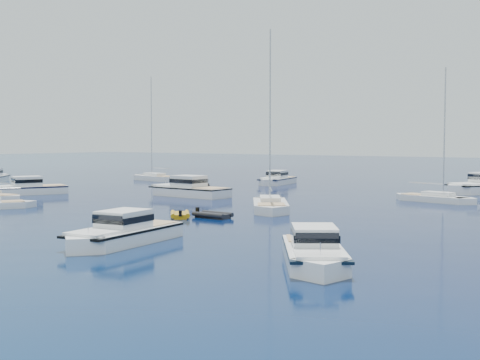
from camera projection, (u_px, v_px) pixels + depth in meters
The scene contains 11 objects.
motor_cruiser_near at pixel (122, 244), 38.37m from camera, with size 2.98×9.74×2.56m, color white, non-canonical shape.
motor_cruiser_right at pixel (314, 265), 32.01m from camera, with size 2.85×9.30×2.44m, color white, non-canonical shape.
motor_cruiser_left at pixel (25, 194), 72.95m from camera, with size 3.04×9.95×2.61m, color white, non-canonical shape.
motor_cruiser_centre at pixel (187, 196), 70.63m from camera, with size 3.38×11.05×2.90m, color white, non-canonical shape.
motor_cruiser_horizon at pixel (277, 184), 89.36m from camera, with size 2.87×9.37×2.46m, color white, non-canonical shape.
sailboat_mid_r at pixel (270, 210), 56.97m from camera, with size 2.93×11.25×16.54m, color silver, non-canonical shape.
sailboat_centre at pixel (435, 202), 64.28m from camera, with size 2.43×9.34×13.72m, color silver, non-canonical shape.
sailboat_far_l at pixel (156, 181), 97.47m from camera, with size 2.87×11.04×16.23m, color white, non-canonical shape.
tender_yellow at pixel (180, 218), 51.35m from camera, with size 1.78×3.16×0.95m, color #C1890B, non-canonical shape.
tender_grey_near at pixel (213, 218), 51.15m from camera, with size 1.82×3.23×0.95m, color black, non-canonical shape.
tender_grey_far at pixel (194, 189), 80.92m from camera, with size 2.10×3.86×0.95m, color black, non-canonical shape.
Camera 1 is at (37.58, -24.15, 6.20)m, focal length 48.42 mm.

